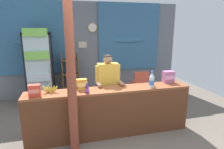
% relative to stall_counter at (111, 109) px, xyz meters
% --- Properties ---
extents(ground_plane, '(7.67, 7.67, 0.00)m').
position_rel_stall_counter_xyz_m(ground_plane, '(-0.02, 0.81, -0.56)').
color(ground_plane, '#665B51').
extents(back_wall_curtained, '(5.65, 0.22, 2.80)m').
position_rel_stall_counter_xyz_m(back_wall_curtained, '(-0.04, 2.63, 0.90)').
color(back_wall_curtained, slate).
rests_on(back_wall_curtained, ground).
extents(stall_counter, '(3.11, 0.44, 0.92)m').
position_rel_stall_counter_xyz_m(stall_counter, '(0.00, 0.00, 0.00)').
color(stall_counter, brown).
rests_on(stall_counter, ground).
extents(timber_post, '(0.17, 0.15, 2.69)m').
position_rel_stall_counter_xyz_m(timber_post, '(-0.71, -0.24, 0.73)').
color(timber_post, brown).
rests_on(timber_post, ground).
extents(drink_fridge, '(0.68, 0.70, 2.04)m').
position_rel_stall_counter_xyz_m(drink_fridge, '(-1.45, 2.08, 0.56)').
color(drink_fridge, black).
rests_on(drink_fridge, ground).
extents(bottle_shelf_rack, '(0.48, 0.28, 1.35)m').
position_rel_stall_counter_xyz_m(bottle_shelf_rack, '(-0.65, 2.27, 0.15)').
color(bottle_shelf_rack, brown).
rests_on(bottle_shelf_rack, ground).
extents(plastic_lawn_chair, '(0.44, 0.44, 0.86)m').
position_rel_stall_counter_xyz_m(plastic_lawn_chair, '(1.27, 1.70, -0.06)').
color(plastic_lawn_chair, '#E5563D').
rests_on(plastic_lawn_chair, ground).
extents(shopkeeper, '(0.53, 0.42, 1.52)m').
position_rel_stall_counter_xyz_m(shopkeeper, '(0.05, 0.48, 0.40)').
color(shopkeeper, '#28282D').
rests_on(shopkeeper, ground).
extents(soda_bottle_water, '(0.10, 0.10, 0.33)m').
position_rel_stall_counter_xyz_m(soda_bottle_water, '(0.80, -0.01, 0.51)').
color(soda_bottle_water, silver).
rests_on(soda_bottle_water, stall_counter).
extents(soda_bottle_grape_soda, '(0.07, 0.07, 0.20)m').
position_rel_stall_counter_xyz_m(soda_bottle_grape_soda, '(-0.45, -0.03, 0.45)').
color(soda_bottle_grape_soda, '#56286B').
rests_on(soda_bottle_grape_soda, stall_counter).
extents(soda_bottle_cola, '(0.06, 0.06, 0.20)m').
position_rel_stall_counter_xyz_m(soda_bottle_cola, '(0.85, 0.12, 0.45)').
color(soda_bottle_cola, black).
rests_on(soda_bottle_cola, stall_counter).
extents(snack_box_wafer, '(0.22, 0.16, 0.24)m').
position_rel_stall_counter_xyz_m(snack_box_wafer, '(1.29, 0.23, 0.49)').
color(snack_box_wafer, '#B76699').
rests_on(snack_box_wafer, stall_counter).
extents(snack_box_crackers, '(0.19, 0.12, 0.20)m').
position_rel_stall_counter_xyz_m(snack_box_crackers, '(-1.32, 0.03, 0.47)').
color(snack_box_crackers, '#E5422D').
rests_on(snack_box_crackers, stall_counter).
extents(snack_box_choco_powder, '(0.19, 0.12, 0.20)m').
position_rel_stall_counter_xyz_m(snack_box_choco_powder, '(-0.52, 0.20, 0.47)').
color(snack_box_choco_powder, gold).
rests_on(snack_box_choco_powder, stall_counter).
extents(banana_bunch, '(0.28, 0.06, 0.16)m').
position_rel_stall_counter_xyz_m(banana_bunch, '(-1.08, 0.16, 0.43)').
color(banana_bunch, '#DBCC42').
rests_on(banana_bunch, stall_counter).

